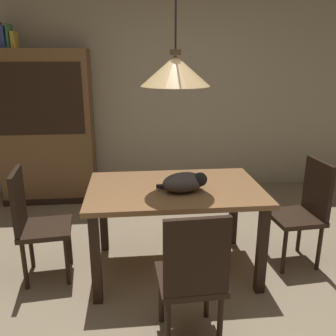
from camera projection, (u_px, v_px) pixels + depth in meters
ground at (175, 311)px, 2.60m from camera, size 10.00×10.00×0.00m
back_wall at (152, 81)px, 4.69m from camera, size 6.40×0.10×2.90m
dining_table at (175, 199)px, 2.95m from camera, size 1.40×0.90×0.75m
chair_left_side at (34, 220)px, 2.87m from camera, size 0.44×0.44×0.93m
chair_right_side at (304, 208)px, 3.10m from camera, size 0.43×0.43×0.93m
chair_near_front at (192, 275)px, 2.16m from camera, size 0.42×0.42×0.93m
cat_sleeping at (185, 182)px, 2.80m from camera, size 0.40×0.30×0.16m
pendant_lamp at (175, 70)px, 2.65m from camera, size 0.52×0.52×1.30m
hutch_bookcase at (47, 131)px, 4.42m from camera, size 1.12×0.45×1.85m
book_blue_wide at (4, 37)px, 4.06m from camera, size 0.06×0.24×0.24m
book_green_slim at (10, 36)px, 4.07m from camera, size 0.03×0.20×0.26m
book_yellow_short at (15, 40)px, 4.08m from camera, size 0.04×0.20×0.18m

